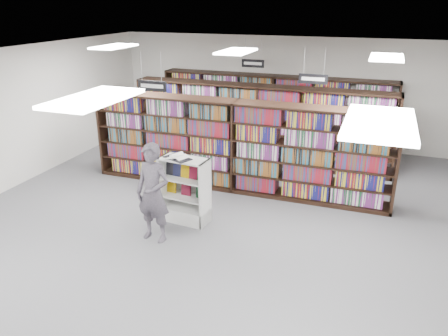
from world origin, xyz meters
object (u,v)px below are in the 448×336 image
(endcap_display, at_px, (186,199))
(open_book, at_px, (177,157))
(bookshelf_row_near, at_px, (235,146))
(shopper, at_px, (153,193))

(endcap_display, bearing_deg, open_book, -142.58)
(bookshelf_row_near, distance_m, endcap_display, 1.95)
(endcap_display, relative_size, open_book, 2.16)
(bookshelf_row_near, relative_size, endcap_display, 5.26)
(open_book, xyz_separation_m, shopper, (-0.11, -0.82, -0.44))
(bookshelf_row_near, distance_m, open_book, 1.99)
(bookshelf_row_near, height_order, endcap_display, bookshelf_row_near)
(shopper, bearing_deg, bookshelf_row_near, 81.92)
(open_book, relative_size, shopper, 0.33)
(bookshelf_row_near, bearing_deg, open_book, -106.31)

